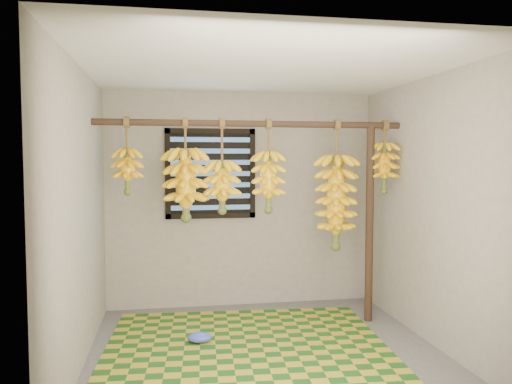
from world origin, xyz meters
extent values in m
cube|color=#535353|center=(0.00, 0.00, -0.01)|extent=(3.00, 3.00, 0.01)
cube|color=silver|center=(0.00, 0.00, 2.40)|extent=(3.00, 3.00, 0.01)
cube|color=gray|center=(0.00, 1.50, 1.20)|extent=(3.00, 0.01, 2.40)
cube|color=gray|center=(-1.50, 0.00, 1.20)|extent=(0.01, 3.00, 2.40)
cube|color=gray|center=(1.50, 0.00, 1.20)|extent=(0.01, 3.00, 2.40)
cube|color=black|center=(-0.35, 1.48, 1.50)|extent=(1.00, 0.04, 1.00)
cylinder|color=#3B291A|center=(0.00, 0.70, 2.00)|extent=(3.00, 0.06, 0.06)
cylinder|color=#3B291A|center=(1.20, 0.70, 1.00)|extent=(0.08, 0.08, 2.00)
cube|color=#1A5017|center=(-0.14, 0.25, 0.01)|extent=(2.60, 2.14, 0.01)
ellipsoid|color=blue|center=(-0.55, 0.35, 0.06)|extent=(0.24, 0.19, 0.09)
cylinder|color=brown|center=(-1.19, 0.70, 1.88)|extent=(0.02, 0.02, 0.30)
cylinder|color=#4C5923|center=(-1.19, 0.70, 1.57)|extent=(0.05, 0.05, 0.39)
cylinder|color=brown|center=(-0.65, 0.70, 1.88)|extent=(0.02, 0.02, 0.31)
cylinder|color=#4C5923|center=(-0.65, 0.70, 1.44)|extent=(0.07, 0.07, 0.63)
cylinder|color=brown|center=(-0.30, 0.70, 1.82)|extent=(0.02, 0.02, 0.42)
cylinder|color=#4C5923|center=(-0.30, 0.70, 1.41)|extent=(0.06, 0.06, 0.45)
cylinder|color=brown|center=(0.15, 0.70, 1.87)|extent=(0.02, 0.02, 0.32)
cylinder|color=#4C5923|center=(0.15, 0.70, 1.46)|extent=(0.06, 0.06, 0.55)
cylinder|color=brown|center=(0.84, 0.70, 1.85)|extent=(0.02, 0.02, 0.36)
cylinder|color=#4C5923|center=(0.84, 0.70, 1.25)|extent=(0.07, 0.07, 0.89)
cylinder|color=brown|center=(1.35, 0.70, 1.92)|extent=(0.02, 0.02, 0.23)
cylinder|color=#4C5923|center=(1.35, 0.70, 1.60)|extent=(0.05, 0.05, 0.48)
camera|label=1|loc=(-0.81, -4.07, 1.65)|focal=35.00mm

